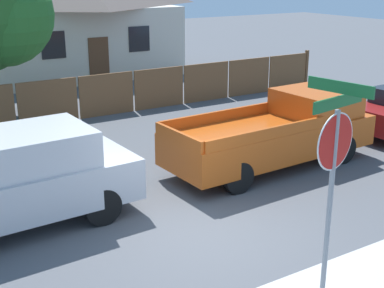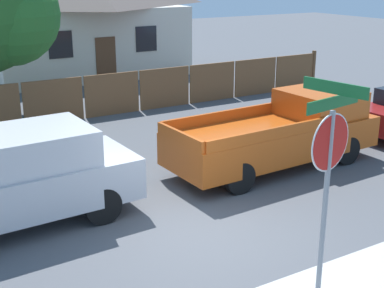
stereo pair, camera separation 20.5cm
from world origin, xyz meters
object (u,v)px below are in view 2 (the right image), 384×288
red_suv (7,178)px  orange_pickup (282,133)px  stop_sign (328,167)px  house (81,16)px

red_suv → orange_pickup: red_suv is taller
orange_pickup → stop_sign: size_ratio=1.63×
orange_pickup → house: bearing=87.1°
house → red_suv: (-6.71, -14.64, -1.66)m
red_suv → house: bearing=62.8°
red_suv → orange_pickup: size_ratio=0.87×
house → red_suv: house is taller
red_suv → stop_sign: stop_sign is taller
stop_sign → house: bearing=68.9°
house → stop_sign: size_ratio=2.69×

